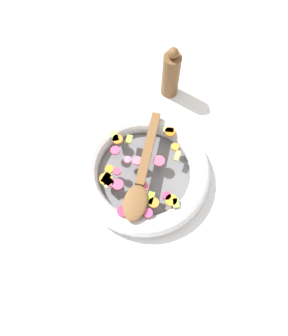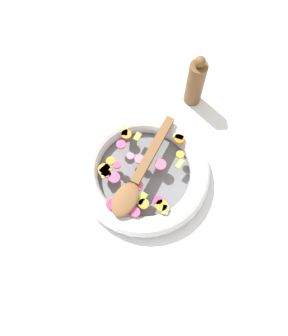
{
  "view_description": "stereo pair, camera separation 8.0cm",
  "coord_description": "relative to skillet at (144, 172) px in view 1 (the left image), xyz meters",
  "views": [
    {
      "loc": [
        -0.14,
        -0.28,
        0.79
      ],
      "look_at": [
        0.0,
        0.0,
        0.05
      ],
      "focal_mm": 35.0,
      "sensor_mm": 36.0,
      "label": 1
    },
    {
      "loc": [
        -0.06,
        -0.31,
        0.79
      ],
      "look_at": [
        0.0,
        0.0,
        0.05
      ],
      "focal_mm": 35.0,
      "sensor_mm": 36.0,
      "label": 2
    }
  ],
  "objects": [
    {
      "name": "chopped_vegetables",
      "position": [
        -0.02,
        -0.01,
        0.03
      ],
      "size": [
        0.24,
        0.26,
        0.01
      ],
      "color": "orange",
      "rests_on": "skillet"
    },
    {
      "name": "pepper_mill",
      "position": [
        0.18,
        0.21,
        0.05
      ],
      "size": [
        0.05,
        0.05,
        0.17
      ],
      "color": "brown",
      "rests_on": "ground_plane"
    },
    {
      "name": "skillet",
      "position": [
        0.0,
        0.0,
        0.0
      ],
      "size": [
        0.33,
        0.33,
        0.05
      ],
      "color": "slate",
      "rests_on": "ground_plane"
    },
    {
      "name": "ground_plane",
      "position": [
        0.0,
        0.0,
        -0.02
      ],
      "size": [
        4.0,
        4.0,
        0.0
      ],
      "primitive_type": "plane",
      "color": "silver"
    },
    {
      "name": "wooden_spoon",
      "position": [
        -0.02,
        -0.02,
        0.04
      ],
      "size": [
        0.21,
        0.25,
        0.01
      ],
      "color": "brown",
      "rests_on": "chopped_vegetables"
    }
  ]
}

